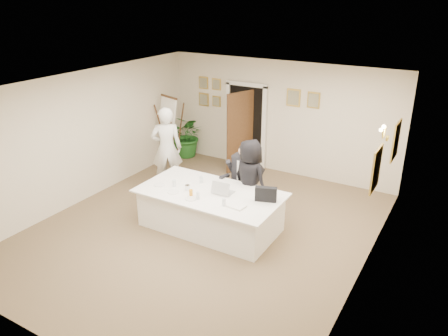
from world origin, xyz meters
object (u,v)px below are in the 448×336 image
potted_palm (188,136)px  steel_jug (187,188)px  standing_man (167,148)px  standing_woman (250,180)px  flip_chart (172,134)px  paper_stack (236,206)px  seated_man (242,177)px  laptop (224,186)px  laptop_bag (266,194)px  conference_table (210,210)px  oj_glass (191,193)px

potted_palm → steel_jug: potted_palm is taller
standing_man → standing_woman: size_ratio=1.16×
flip_chart → paper_stack: 4.26m
seated_man → laptop: bearing=-89.0°
laptop → laptop_bag: 0.84m
flip_chart → standing_man: standing_man is taller
standing_woman → laptop: 0.70m
paper_stack → laptop_bag: bearing=53.0°
conference_table → laptop: 0.58m
paper_stack → oj_glass: 0.93m
standing_woman → laptop: (-0.21, -0.66, 0.08)m
laptop_bag → paper_stack: (-0.35, -0.47, -0.12)m
seated_man → potted_palm: seated_man is taller
conference_table → oj_glass: bearing=-121.1°
conference_table → laptop_bag: (1.08, 0.18, 0.52)m
laptop_bag → paper_stack: bearing=-146.0°
seated_man → oj_glass: 1.44m
potted_palm → oj_glass: 4.20m
laptop → laptop_bag: bearing=2.5°
flip_chart → laptop_bag: (3.72, -2.14, 0.07)m
standing_man → laptop_bag: 3.10m
steel_jug → seated_man: bearing=66.2°
standing_woman → laptop: standing_woman is taller
conference_table → steel_jug: (-0.41, -0.16, 0.44)m
paper_stack → flip_chart: bearing=142.2°
standing_woman → potted_palm: 3.88m
standing_man → laptop: 2.35m
standing_woman → laptop_bag: size_ratio=4.25×
standing_woman → paper_stack: (0.27, -1.05, -0.04)m
conference_table → laptop: laptop is taller
laptop_bag → steel_jug: bearing=174.0°
standing_man → conference_table: bearing=111.7°
standing_man → seated_man: bearing=140.8°
oj_glass → standing_woman: bearing=59.1°
seated_man → steel_jug: (-0.54, -1.22, 0.12)m
flip_chart → paper_stack: flip_chart is taller
paper_stack → potted_palm: bearing=135.3°
standing_man → steel_jug: standing_man is taller
flip_chart → laptop: (2.88, -2.22, 0.07)m
standing_man → steel_jug: bearing=101.4°
seated_man → laptop: size_ratio=3.81×
conference_table → seated_man: 1.11m
conference_table → flip_chart: 3.54m
seated_man → oj_glass: bearing=-109.2°
flip_chart → conference_table: bearing=-41.3°
flip_chart → oj_glass: 3.60m
potted_palm → steel_jug: (2.26, -3.23, 0.23)m
oj_glass → seated_man: bearing=76.4°
standing_man → standing_woman: 2.36m
potted_palm → laptop_bag: size_ratio=3.05×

